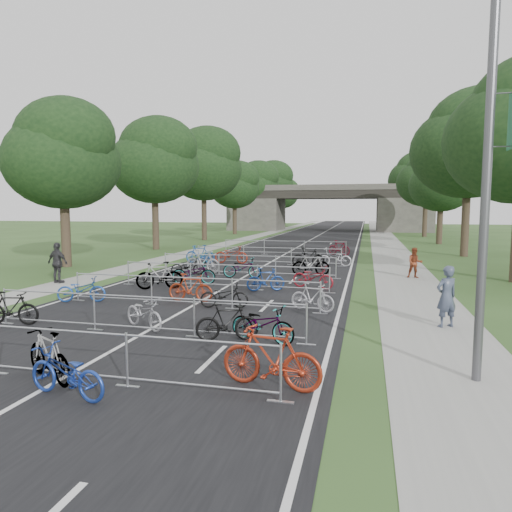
{
  "coord_description": "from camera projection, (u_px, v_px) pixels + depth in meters",
  "views": [
    {
      "loc": [
        6.05,
        -7.83,
        3.52
      ],
      "look_at": [
        0.61,
        14.5,
        1.1
      ],
      "focal_mm": 32.0,
      "sensor_mm": 36.0,
      "label": 1
    }
  ],
  "objects": [
    {
      "name": "pedestrian_c",
      "position": [
        58.0,
        263.0,
        21.34
      ],
      "size": [
        1.18,
        0.64,
        1.91
      ],
      "primitive_type": "imported",
      "rotation": [
        0.0,
        0.0,
        2.98
      ],
      "color": "#2A292C",
      "rests_on": "ground"
    },
    {
      "name": "barrier_row_0",
      "position": [
        59.0,
        354.0,
        9.3
      ],
      "size": [
        9.7,
        0.08,
        1.1
      ],
      "color": "#ACAEB4",
      "rests_on": "ground"
    },
    {
      "name": "tree_left_5",
      "position": [
        271.0,
        183.0,
        84.56
      ],
      "size": [
        8.4,
        8.4,
        12.81
      ],
      "color": "#33261C",
      "rests_on": "ground"
    },
    {
      "name": "bike_11",
      "position": [
        312.0,
        297.0,
        15.52
      ],
      "size": [
        1.68,
        0.98,
        0.98
      ],
      "primitive_type": "imported",
      "rotation": [
        0.0,
        0.0,
        1.22
      ],
      "color": "#A4A4AB",
      "rests_on": "ground"
    },
    {
      "name": "bike_2",
      "position": [
        66.0,
        373.0,
        8.42
      ],
      "size": [
        1.91,
        0.99,
        0.96
      ],
      "primitive_type": "imported",
      "rotation": [
        0.0,
        0.0,
        4.51
      ],
      "color": "navy",
      "rests_on": "ground"
    },
    {
      "name": "tree_right_2",
      "position": [
        443.0,
        183.0,
        44.23
      ],
      "size": [
        6.16,
        6.16,
        9.39
      ],
      "color": "#33261C",
      "rests_on": "ground"
    },
    {
      "name": "pedestrian_b",
      "position": [
        415.0,
        263.0,
        22.92
      ],
      "size": [
        0.78,
        0.62,
        1.53
      ],
      "primitive_type": "imported",
      "rotation": [
        0.0,
        0.0,
        0.05
      ],
      "color": "maroon",
      "rests_on": "ground"
    },
    {
      "name": "bike_5",
      "position": [
        144.0,
        313.0,
        13.29
      ],
      "size": [
        1.84,
        1.43,
        0.93
      ],
      "primitive_type": "imported",
      "rotation": [
        0.0,
        0.0,
        1.04
      ],
      "color": "#97969D",
      "rests_on": "ground"
    },
    {
      "name": "tree_left_3",
      "position": [
        235.0,
        186.0,
        61.53
      ],
      "size": [
        6.72,
        6.72,
        10.25
      ],
      "color": "#33261C",
      "rests_on": "ground"
    },
    {
      "name": "barrier_row_6",
      "position": [
        284.0,
        248.0,
        34.42
      ],
      "size": [
        9.7,
        0.08,
        1.1
      ],
      "color": "#ACAEB4",
      "rests_on": "ground"
    },
    {
      "name": "tree_left_4",
      "position": [
        256.0,
        184.0,
        73.04
      ],
      "size": [
        7.56,
        7.56,
        11.53
      ],
      "color": "#33261C",
      "rests_on": "ground"
    },
    {
      "name": "tree_right_6",
      "position": [
        404.0,
        191.0,
        90.52
      ],
      "size": [
        7.17,
        7.17,
        10.93
      ],
      "color": "#33261C",
      "rests_on": "ground"
    },
    {
      "name": "bike_14",
      "position": [
        266.0,
        280.0,
        19.31
      ],
      "size": [
        1.7,
        1.12,
        0.99
      ],
      "primitive_type": "imported",
      "rotation": [
        0.0,
        0.0,
        2.0
      ],
      "color": "navy",
      "rests_on": "ground"
    },
    {
      "name": "bike_15",
      "position": [
        313.0,
        277.0,
        19.95
      ],
      "size": [
        2.04,
        1.25,
        1.01
      ],
      "primitive_type": "imported",
      "rotation": [
        0.0,
        0.0,
        1.25
      ],
      "color": "maroon",
      "rests_on": "ground"
    },
    {
      "name": "bike_6",
      "position": [
        227.0,
        322.0,
        12.06
      ],
      "size": [
        1.74,
        0.99,
        1.01
      ],
      "primitive_type": "imported",
      "rotation": [
        0.0,
        0.0,
        1.9
      ],
      "color": "black",
      "rests_on": "ground"
    },
    {
      "name": "overpass_bridge",
      "position": [
        328.0,
        208.0,
        71.8
      ],
      "size": [
        31.0,
        8.0,
        7.05
      ],
      "color": "#41403A",
      "rests_on": "ground"
    },
    {
      "name": "sidewalk_left",
      "position": [
        260.0,
        235.0,
        59.43
      ],
      "size": [
        2.0,
        140.0,
        0.01
      ],
      "primitive_type": "cube",
      "color": "gray",
      "rests_on": "ground"
    },
    {
      "name": "tree_right_1",
      "position": [
        471.0,
        146.0,
        32.43
      ],
      "size": [
        8.18,
        8.18,
        12.47
      ],
      "color": "#33261C",
      "rests_on": "ground"
    },
    {
      "name": "bike_21",
      "position": [
        231.0,
        255.0,
        29.02
      ],
      "size": [
        2.17,
        0.78,
        1.14
      ],
      "primitive_type": "imported",
      "rotation": [
        0.0,
        0.0,
        1.56
      ],
      "color": "maroon",
      "rests_on": "ground"
    },
    {
      "name": "ground",
      "position": [
        60.0,
        380.0,
        9.35
      ],
      "size": [
        200.0,
        200.0,
        0.0
      ],
      "primitive_type": "plane",
      "color": "#304C20",
      "rests_on": "ground"
    },
    {
      "name": "barrier_row_5",
      "position": [
        267.0,
        256.0,
        28.62
      ],
      "size": [
        9.7,
        0.08,
        1.1
      ],
      "color": "#ACAEB4",
      "rests_on": "ground"
    },
    {
      "name": "tree_right_3",
      "position": [
        427.0,
        180.0,
        55.73
      ],
      "size": [
        7.17,
        7.17,
        10.93
      ],
      "color": "#33261C",
      "rests_on": "ground"
    },
    {
      "name": "tree_right_4",
      "position": [
        417.0,
        178.0,
        67.22
      ],
      "size": [
        8.18,
        8.18,
        12.47
      ],
      "color": "#33261C",
      "rests_on": "ground"
    },
    {
      "name": "barrier_row_1",
      "position": [
        143.0,
        315.0,
        12.78
      ],
      "size": [
        9.7,
        0.08,
        1.1
      ],
      "color": "#ACAEB4",
      "rests_on": "ground"
    },
    {
      "name": "bike_3",
      "position": [
        271.0,
        358.0,
        8.85
      ],
      "size": [
        2.15,
        0.94,
        1.25
      ],
      "primitive_type": "imported",
      "rotation": [
        0.0,
        0.0,
        4.54
      ],
      "color": "#9A2B16",
      "rests_on": "ground"
    },
    {
      "name": "bike_17",
      "position": [
        203.0,
        262.0,
        24.69
      ],
      "size": [
        2.17,
        1.05,
        1.26
      ],
      "primitive_type": "imported",
      "rotation": [
        0.0,
        0.0,
        1.34
      ],
      "color": "#AAABB2",
      "rests_on": "ground"
    },
    {
      "name": "bike_20",
      "position": [
        200.0,
        254.0,
        29.2
      ],
      "size": [
        1.96,
        0.58,
        1.17
      ],
      "primitive_type": "imported",
      "rotation": [
        0.0,
        0.0,
        4.7
      ],
      "color": "#1A4991",
      "rests_on": "ground"
    },
    {
      "name": "tree_left_6",
      "position": [
        283.0,
        194.0,
        96.32
      ],
      "size": [
        6.72,
        6.72,
        10.25
      ],
      "color": "#33261C",
      "rests_on": "ground"
    },
    {
      "name": "barrier_row_2",
      "position": [
        191.0,
        292.0,
        16.26
      ],
      "size": [
        9.7,
        0.08,
        1.1
      ],
      "color": "#ACAEB4",
      "rests_on": "ground"
    },
    {
      "name": "bike_13",
      "position": [
        194.0,
        273.0,
        21.06
      ],
      "size": [
        2.14,
        0.98,
        1.08
      ],
      "primitive_type": "imported",
      "rotation": [
        0.0,
        0.0,
        1.7
      ],
      "color": "#ACAEB4",
      "rests_on": "ground"
    },
    {
      "name": "bike_27",
      "position": [
        339.0,
        248.0,
        34.03
      ],
      "size": [
        1.87,
        1.38,
        1.12
      ],
      "primitive_type": "imported",
      "rotation": [
        0.0,
        0.0,
        1.05
      ],
      "color": "maroon",
      "rests_on": "ground"
    },
    {
      "name": "bike_16",
      "position": [
        188.0,
        266.0,
        24.03
      ],
      "size": [
        1.84,
        1.17,
        0.91
      ],
      "primitive_type": "imported",
      "rotation": [
        0.0,
        0.0,
        1.93
      ],
      "color": "black",
      "rests_on": "ground"
    },
    {
      "name": "bike_7",
      "position": [
        263.0,
        324.0,
        11.94
      ],
      "size": [
        1.98,
        1.18,
        0.98
      ],
      "primitive_type": "imported",
      "rotation": [
        0.0,
        0.0,
        1.27
      ],
      "color": "#ACAEB4",
      "rests_on": "ground"
    },
    {
      "name": "bike_8",
      "position": [
        81.0,
        290.0,
        17.07
      ],
      "size": [
        1.89,
        1.14,
        0.94
      ],
      "primitive_type": "imported",
      "rotation": [
        0.0,
        0.0,
        1.88
      ],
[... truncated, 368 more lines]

